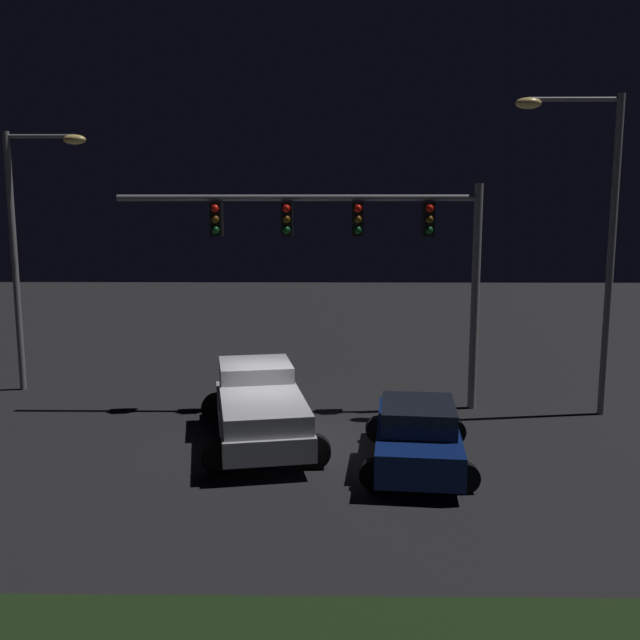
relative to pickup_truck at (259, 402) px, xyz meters
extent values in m
plane|color=black|center=(0.35, 0.04, -1.00)|extent=(80.00, 80.00, 0.00)
cube|color=#B7B7BC|center=(0.03, -0.17, -0.32)|extent=(2.96, 5.68, 0.55)
cube|color=#B7B7BC|center=(-0.19, 1.00, 0.38)|extent=(2.16, 2.21, 0.85)
cube|color=black|center=(-0.19, 1.00, 0.50)|extent=(2.01, 1.82, 0.51)
cube|color=#B7B7BC|center=(0.23, -1.23, 0.18)|extent=(2.45, 3.33, 0.45)
cylinder|color=black|center=(-1.34, 1.55, -0.60)|extent=(0.80, 0.22, 0.80)
cylinder|color=black|center=(0.68, 1.93, -0.60)|extent=(0.80, 0.22, 0.80)
cylinder|color=black|center=(-0.62, -2.27, -0.60)|extent=(0.80, 0.22, 0.80)
cylinder|color=black|center=(1.40, -1.89, -0.60)|extent=(0.80, 0.22, 0.80)
cube|color=navy|center=(3.76, -1.60, -0.39)|extent=(2.24, 4.56, 0.70)
cube|color=black|center=(3.73, -1.85, 0.24)|extent=(1.79, 2.15, 0.55)
cylinder|color=black|center=(2.99, -0.02, -0.68)|extent=(0.64, 0.22, 0.64)
cylinder|color=black|center=(4.82, -0.21, -0.68)|extent=(0.64, 0.22, 0.64)
cylinder|color=black|center=(2.69, -3.00, -0.68)|extent=(0.64, 0.22, 0.64)
cylinder|color=black|center=(4.52, -3.18, -0.68)|extent=(0.64, 0.22, 0.64)
cylinder|color=slate|center=(5.96, 2.99, 2.25)|extent=(0.24, 0.24, 6.50)
cylinder|color=slate|center=(0.86, 2.99, 5.10)|extent=(10.20, 0.18, 0.18)
cube|color=black|center=(4.56, 2.99, 4.50)|extent=(0.32, 0.44, 0.95)
sphere|color=red|center=(4.56, 2.76, 4.80)|extent=(0.22, 0.22, 0.22)
sphere|color=#59380A|center=(4.56, 2.76, 4.50)|extent=(0.22, 0.22, 0.22)
sphere|color=#0C4719|center=(4.56, 2.76, 4.20)|extent=(0.22, 0.22, 0.22)
cube|color=black|center=(2.56, 2.99, 4.50)|extent=(0.32, 0.44, 0.95)
sphere|color=red|center=(2.56, 2.76, 4.80)|extent=(0.22, 0.22, 0.22)
sphere|color=#59380A|center=(2.56, 2.76, 4.50)|extent=(0.22, 0.22, 0.22)
sphere|color=#0C4719|center=(2.56, 2.76, 4.20)|extent=(0.22, 0.22, 0.22)
cube|color=black|center=(0.56, 2.99, 4.50)|extent=(0.32, 0.44, 0.95)
sphere|color=red|center=(0.56, 2.76, 4.80)|extent=(0.22, 0.22, 0.22)
sphere|color=#59380A|center=(0.56, 2.76, 4.50)|extent=(0.22, 0.22, 0.22)
sphere|color=#0C4719|center=(0.56, 2.76, 4.20)|extent=(0.22, 0.22, 0.22)
cube|color=black|center=(-1.44, 2.99, 4.50)|extent=(0.32, 0.44, 0.95)
sphere|color=red|center=(-1.44, 2.76, 4.80)|extent=(0.22, 0.22, 0.22)
sphere|color=#59380A|center=(-1.44, 2.76, 4.50)|extent=(0.22, 0.22, 0.22)
sphere|color=#0C4719|center=(-1.44, 2.76, 4.20)|extent=(0.22, 0.22, 0.22)
cylinder|color=slate|center=(-8.20, 4.96, 3.08)|extent=(0.20, 0.20, 8.16)
cylinder|color=slate|center=(-7.14, 4.96, 7.02)|extent=(2.11, 0.12, 0.12)
ellipsoid|color=#F9CC72|center=(-6.09, 4.96, 6.92)|extent=(0.70, 0.44, 0.30)
cylinder|color=slate|center=(9.52, 2.41, 3.41)|extent=(0.20, 0.20, 8.82)
cylinder|color=slate|center=(8.29, 2.41, 7.67)|extent=(2.46, 0.12, 0.12)
ellipsoid|color=#F9CC72|center=(7.06, 2.41, 7.57)|extent=(0.70, 0.44, 0.30)
camera|label=1|loc=(1.74, -16.42, 4.65)|focal=38.12mm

